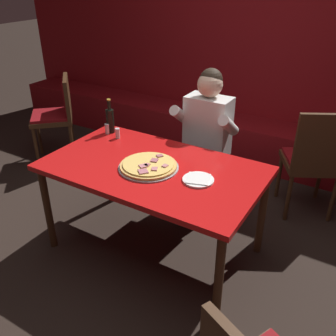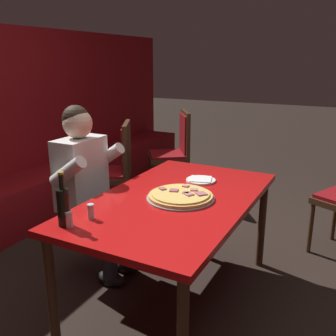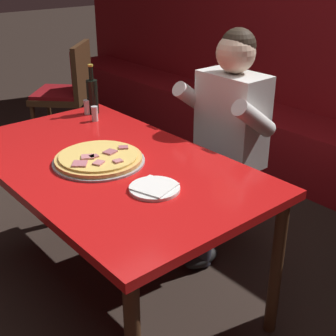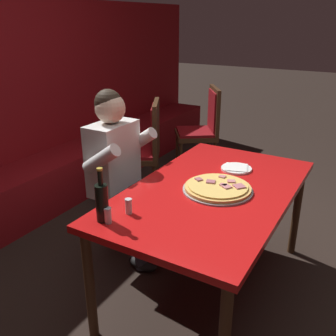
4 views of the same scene
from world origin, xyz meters
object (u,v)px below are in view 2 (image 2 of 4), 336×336
at_px(plate_white_paper, 201,180).
at_px(diner_seated_blue_shirt, 91,184).
at_px(main_dining_table, 176,208).
at_px(dining_chair_near_right, 115,166).
at_px(shaker_red_pepper_flakes, 69,220).
at_px(pizza, 181,196).
at_px(shaker_oregano, 91,212).
at_px(dining_chair_side_aisle, 175,148).
at_px(beer_bottle, 63,206).

height_order(plate_white_paper, diner_seated_blue_shirt, diner_seated_blue_shirt).
relative_size(main_dining_table, dining_chair_near_right, 1.55).
distance_m(main_dining_table, shaker_red_pepper_flakes, 0.72).
height_order(plate_white_paper, shaker_red_pepper_flakes, shaker_red_pepper_flakes).
bearing_deg(shaker_red_pepper_flakes, dining_chair_near_right, 27.82).
bearing_deg(shaker_red_pepper_flakes, pizza, -27.36).
xyz_separation_m(plate_white_paper, shaker_oregano, (-0.88, 0.27, 0.03)).
height_order(diner_seated_blue_shirt, dining_chair_side_aisle, diner_seated_blue_shirt).
bearing_deg(pizza, shaker_red_pepper_flakes, 152.64).
bearing_deg(plate_white_paper, shaker_red_pepper_flakes, 163.24).
bearing_deg(main_dining_table, dining_chair_side_aisle, 26.66).
bearing_deg(dining_chair_near_right, beer_bottle, -153.21).
xyz_separation_m(pizza, dining_chair_near_right, (0.91, 1.15, -0.19)).
bearing_deg(dining_chair_near_right, shaker_red_pepper_flakes, -152.18).
relative_size(shaker_red_pepper_flakes, shaker_oregano, 1.00).
bearing_deg(beer_bottle, diner_seated_blue_shirt, 29.33).
bearing_deg(plate_white_paper, diner_seated_blue_shirt, 113.96).
distance_m(pizza, plate_white_paper, 0.38).
bearing_deg(main_dining_table, shaker_red_pepper_flakes, 155.87).
relative_size(beer_bottle, shaker_oregano, 3.40).
height_order(pizza, dining_chair_side_aisle, dining_chair_side_aisle).
bearing_deg(main_dining_table, plate_white_paper, -2.52).
relative_size(diner_seated_blue_shirt, dining_chair_near_right, 1.27).
distance_m(beer_bottle, dining_chair_side_aisle, 2.51).
bearing_deg(pizza, plate_white_paper, 3.61).
height_order(shaker_oregano, dining_chair_near_right, dining_chair_near_right).
distance_m(shaker_oregano, dining_chair_near_right, 1.66).
bearing_deg(dining_chair_side_aisle, diner_seated_blue_shirt, -173.94).
bearing_deg(diner_seated_blue_shirt, dining_chair_side_aisle, 6.06).
relative_size(pizza, beer_bottle, 1.46).
xyz_separation_m(diner_seated_blue_shirt, dining_chair_near_right, (0.86, 0.39, -0.13)).
distance_m(main_dining_table, shaker_oregano, 0.58).
relative_size(shaker_red_pepper_flakes, dining_chair_side_aisle, 0.08).
bearing_deg(diner_seated_blue_shirt, main_dining_table, -93.62).
height_order(shaker_red_pepper_flakes, diner_seated_blue_shirt, diner_seated_blue_shirt).
relative_size(main_dining_table, beer_bottle, 5.31).
relative_size(plate_white_paper, shaker_oregano, 2.44).
bearing_deg(shaker_oregano, beer_bottle, 151.17).
bearing_deg(dining_chair_side_aisle, plate_white_paper, -147.22).
xyz_separation_m(beer_bottle, dining_chair_near_right, (1.54, 0.78, -0.28)).
height_order(shaker_red_pepper_flakes, dining_chair_near_right, dining_chair_near_right).
relative_size(pizza, dining_chair_near_right, 0.42).
bearing_deg(main_dining_table, dining_chair_near_right, 50.79).
relative_size(pizza, shaker_red_pepper_flakes, 4.94).
height_order(dining_chair_near_right, dining_chair_side_aisle, dining_chair_side_aisle).
height_order(main_dining_table, beer_bottle, beer_bottle).
relative_size(pizza, diner_seated_blue_shirt, 0.33).
relative_size(pizza, shaker_oregano, 4.94).
bearing_deg(diner_seated_blue_shirt, beer_bottle, -150.67).
xyz_separation_m(main_dining_table, shaker_oregano, (-0.51, 0.26, 0.11)).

